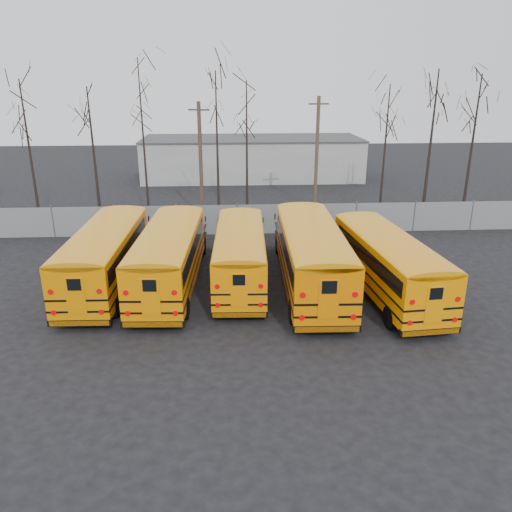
{
  "coord_description": "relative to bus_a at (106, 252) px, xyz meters",
  "views": [
    {
      "loc": [
        -0.6,
        -20.02,
        9.85
      ],
      "look_at": [
        0.73,
        3.03,
        1.6
      ],
      "focal_mm": 35.0,
      "sensor_mm": 36.0,
      "label": 1
    }
  ],
  "objects": [
    {
      "name": "bus_d",
      "position": [
        10.01,
        -0.84,
        0.11
      ],
      "size": [
        3.08,
        11.92,
        3.31
      ],
      "rotation": [
        0.0,
        0.0,
        -0.03
      ],
      "color": "black",
      "rests_on": "ground"
    },
    {
      "name": "tree_2",
      "position": [
        -3.48,
        13.12,
        2.84
      ],
      "size": [
        0.26,
        0.26,
        9.33
      ],
      "primitive_type": "cone",
      "color": "black",
      "rests_on": "ground"
    },
    {
      "name": "bus_c",
      "position": [
        6.59,
        0.12,
        -0.11
      ],
      "size": [
        2.79,
        10.54,
        2.93
      ],
      "rotation": [
        0.0,
        0.0,
        -0.04
      ],
      "color": "black",
      "rests_on": "ground"
    },
    {
      "name": "tree_5",
      "position": [
        7.5,
        13.53,
        3.04
      ],
      "size": [
        0.26,
        0.26,
        9.74
      ],
      "primitive_type": "cone",
      "color": "black",
      "rests_on": "ground"
    },
    {
      "name": "tree_3",
      "position": [
        0.05,
        13.49,
        3.77
      ],
      "size": [
        0.26,
        0.26,
        11.18
      ],
      "primitive_type": "cone",
      "color": "black",
      "rests_on": "ground"
    },
    {
      "name": "tree_7",
      "position": [
        21.25,
        13.59,
        3.42
      ],
      "size": [
        0.26,
        0.26,
        10.5
      ],
      "primitive_type": "cone",
      "color": "black",
      "rests_on": "ground"
    },
    {
      "name": "tree_8",
      "position": [
        24.16,
        12.98,
        3.26
      ],
      "size": [
        0.26,
        0.26,
        10.17
      ],
      "primitive_type": "cone",
      "color": "black",
      "rests_on": "ground"
    },
    {
      "name": "tree_1",
      "position": [
        -7.16,
        11.11,
        3.09
      ],
      "size": [
        0.26,
        0.26,
        9.84
      ],
      "primitive_type": "cone",
      "color": "black",
      "rests_on": "ground"
    },
    {
      "name": "bus_b",
      "position": [
        3.13,
        -0.28,
        0.01
      ],
      "size": [
        3.11,
        11.29,
        3.13
      ],
      "rotation": [
        0.0,
        0.0,
        -0.05
      ],
      "color": "black",
      "rests_on": "ground"
    },
    {
      "name": "tree_6",
      "position": [
        17.7,
        13.25,
        2.91
      ],
      "size": [
        0.26,
        0.26,
        9.47
      ],
      "primitive_type": "cone",
      "color": "black",
      "rests_on": "ground"
    },
    {
      "name": "utility_pole_left",
      "position": [
        4.17,
        11.94,
        2.48
      ],
      "size": [
        1.47,
        0.49,
        8.38
      ],
      "rotation": [
        0.0,
        0.0,
        -0.26
      ],
      "color": "#493529",
      "rests_on": "ground"
    },
    {
      "name": "bus_e",
      "position": [
        13.47,
        -1.7,
        -0.05
      ],
      "size": [
        3.43,
        11.02,
        3.04
      ],
      "rotation": [
        0.0,
        0.0,
        0.09
      ],
      "color": "black",
      "rests_on": "ground"
    },
    {
      "name": "fence",
      "position": [
        6.63,
        8.53,
        -0.83
      ],
      "size": [
        40.0,
        0.04,
        2.0
      ],
      "primitive_type": "cube",
      "color": "gray",
      "rests_on": "ground"
    },
    {
      "name": "ground",
      "position": [
        6.63,
        -3.47,
        -1.83
      ],
      "size": [
        120.0,
        120.0,
        0.0
      ],
      "primitive_type": "plane",
      "color": "black",
      "rests_on": "ground"
    },
    {
      "name": "utility_pole_right",
      "position": [
        12.89,
        14.71,
        2.61
      ],
      "size": [
        1.54,
        0.27,
        8.63
      ],
      "rotation": [
        0.0,
        0.0,
        0.1
      ],
      "color": "brown",
      "rests_on": "ground"
    },
    {
      "name": "bus_a",
      "position": [
        0.0,
        0.0,
        0.0
      ],
      "size": [
        2.8,
        11.2,
        3.12
      ],
      "rotation": [
        0.0,
        0.0,
        -0.02
      ],
      "color": "black",
      "rests_on": "ground"
    },
    {
      "name": "distant_building",
      "position": [
        8.63,
        28.53,
        0.17
      ],
      "size": [
        22.0,
        8.0,
        4.0
      ],
      "primitive_type": "cube",
      "color": "beige",
      "rests_on": "ground"
    },
    {
      "name": "tree_4",
      "position": [
        5.37,
        11.6,
        3.35
      ],
      "size": [
        0.26,
        0.26,
        10.35
      ],
      "primitive_type": "cone",
      "color": "black",
      "rests_on": "ground"
    }
  ]
}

